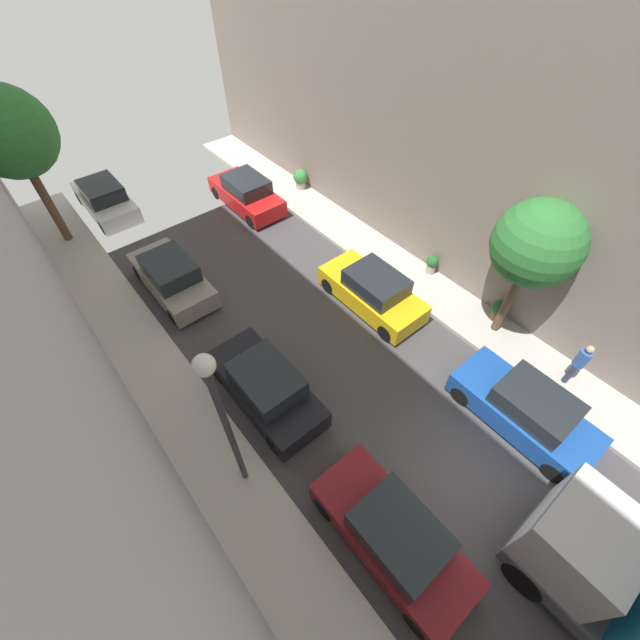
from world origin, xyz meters
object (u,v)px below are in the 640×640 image
(parked_car_right_3, at_px, (373,291))
(lamp_post, at_px, (221,411))
(parked_car_left_2, at_px, (394,535))
(street_tree_2, at_px, (8,134))
(parked_car_left_5, at_px, (105,199))
(potted_plant_0, at_px, (499,309))
(parked_car_left_3, at_px, (266,387))
(parked_car_right_2, at_px, (526,410))
(pedestrian, at_px, (579,363))
(parked_car_left_4, at_px, (172,277))
(potted_plant_1, at_px, (432,264))
(parked_car_right_4, at_px, (246,193))
(street_tree_1, at_px, (537,244))
(potted_plant_2, at_px, (300,178))

(parked_car_right_3, bearing_deg, lamp_post, -160.91)
(parked_car_left_2, height_order, street_tree_2, street_tree_2)
(parked_car_left_5, bearing_deg, potted_plant_0, -62.30)
(parked_car_left_3, height_order, lamp_post, lamp_post)
(parked_car_left_2, distance_m, parked_car_right_2, 5.40)
(pedestrian, bearing_deg, parked_car_left_3, 144.18)
(parked_car_left_4, height_order, parked_car_left_5, same)
(potted_plant_1, bearing_deg, street_tree_2, 132.33)
(parked_car_right_4, height_order, potted_plant_0, parked_car_right_4)
(parked_car_left_2, relative_size, street_tree_1, 0.82)
(street_tree_2, bearing_deg, parked_car_left_4, -69.35)
(parked_car_right_4, xyz_separation_m, street_tree_1, (2.52, -12.36, 3.22))
(parked_car_left_2, bearing_deg, potted_plant_2, 59.93)
(parked_car_left_3, xyz_separation_m, parked_car_left_4, (0.00, 6.33, 0.00))
(parked_car_left_5, distance_m, parked_car_right_2, 19.52)
(parked_car_left_3, bearing_deg, parked_car_left_5, 90.00)
(street_tree_1, bearing_deg, potted_plant_1, 81.68)
(parked_car_right_4, distance_m, street_tree_1, 13.02)
(parked_car_left_2, height_order, parked_car_left_3, same)
(parked_car_right_3, bearing_deg, parked_car_left_2, -131.02)
(parked_car_right_4, relative_size, potted_plant_2, 4.31)
(parked_car_left_4, xyz_separation_m, street_tree_2, (-2.23, 5.92, 4.08))
(parked_car_right_2, height_order, potted_plant_1, parked_car_right_2)
(street_tree_2, bearing_deg, parked_car_left_2, -82.77)
(street_tree_1, relative_size, street_tree_2, 0.81)
(potted_plant_1, xyz_separation_m, lamp_post, (-10.33, -2.21, 3.19))
(lamp_post, bearing_deg, potted_plant_2, 46.22)
(parked_car_left_5, height_order, street_tree_2, street_tree_2)
(parked_car_left_4, height_order, street_tree_1, street_tree_1)
(parked_car_right_2, height_order, potted_plant_2, parked_car_right_2)
(parked_car_left_2, relative_size, parked_car_left_4, 1.00)
(parked_car_right_3, relative_size, lamp_post, 0.76)
(parked_car_left_3, distance_m, street_tree_2, 13.11)
(potted_plant_0, bearing_deg, parked_car_right_2, -135.72)
(parked_car_right_3, xyz_separation_m, lamp_post, (-7.30, -2.53, 3.06))
(parked_car_left_2, xyz_separation_m, parked_car_right_2, (5.40, -0.15, 0.00))
(parked_car_left_3, height_order, street_tree_1, street_tree_1)
(street_tree_2, bearing_deg, parked_car_left_5, 24.30)
(parked_car_right_2, bearing_deg, potted_plant_2, 78.73)
(street_tree_2, distance_m, lamp_post, 13.96)
(potted_plant_2, distance_m, lamp_post, 15.04)
(parked_car_right_3, xyz_separation_m, street_tree_2, (-7.63, 11.39, 4.08))
(pedestrian, bearing_deg, street_tree_1, 88.43)
(parked_car_left_5, relative_size, potted_plant_0, 5.00)
(parked_car_left_3, relative_size, street_tree_1, 0.82)
(pedestrian, relative_size, potted_plant_1, 2.16)
(parked_car_left_3, height_order, street_tree_2, street_tree_2)
(parked_car_left_3, height_order, parked_car_right_2, same)
(pedestrian, bearing_deg, lamp_post, 157.68)
(pedestrian, height_order, potted_plant_2, pedestrian)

